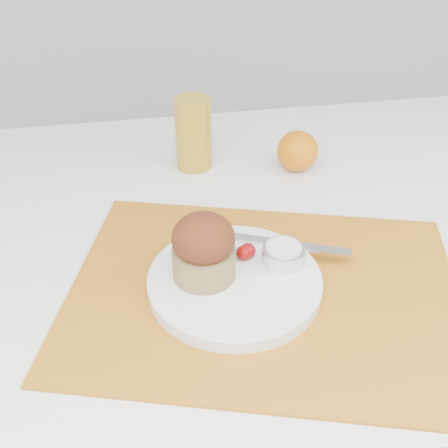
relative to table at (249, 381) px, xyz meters
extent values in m
cube|color=white|center=(0.00, 0.00, 0.00)|extent=(1.20, 0.80, 0.75)
cube|color=#B66B19|center=(-0.02, -0.15, 0.38)|extent=(0.59, 0.50, 0.00)
cylinder|color=white|center=(-0.06, -0.14, 0.39)|extent=(0.28, 0.28, 0.02)
cylinder|color=silver|center=(0.01, -0.12, 0.41)|extent=(0.07, 0.07, 0.02)
cylinder|color=white|center=(0.01, -0.12, 0.42)|extent=(0.06, 0.06, 0.01)
ellipsoid|color=#5C0402|center=(-0.04, -0.11, 0.41)|extent=(0.02, 0.02, 0.02)
ellipsoid|color=#5D0209|center=(-0.03, -0.10, 0.41)|extent=(0.02, 0.02, 0.02)
cube|color=#B6B7BF|center=(0.02, -0.09, 0.40)|extent=(0.17, 0.09, 0.00)
sphere|color=orange|center=(0.11, 0.15, 0.41)|extent=(0.07, 0.07, 0.07)
cylinder|color=#B58F22|center=(-0.07, 0.19, 0.44)|extent=(0.08, 0.08, 0.13)
cylinder|color=olive|center=(-0.10, -0.13, 0.42)|extent=(0.10, 0.10, 0.04)
ellipsoid|color=black|center=(-0.10, -0.13, 0.46)|extent=(0.08, 0.08, 0.06)
camera|label=1|loc=(-0.17, -0.68, 0.88)|focal=45.00mm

